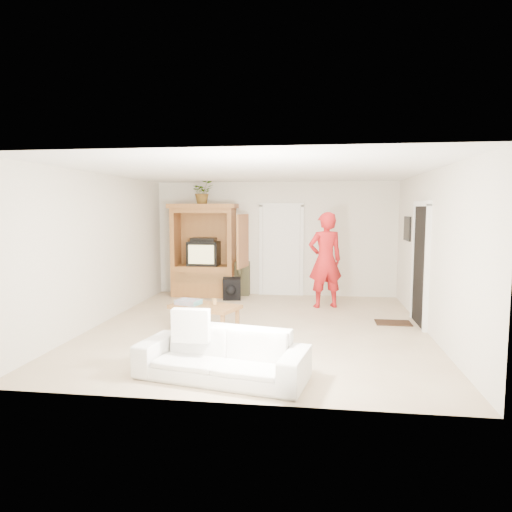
{
  "coord_description": "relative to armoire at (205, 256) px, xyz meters",
  "views": [
    {
      "loc": [
        0.96,
        -7.44,
        2.0
      ],
      "look_at": [
        -0.12,
        0.6,
        1.15
      ],
      "focal_mm": 32.0,
      "sensor_mm": 36.0,
      "label": 1
    }
  ],
  "objects": [
    {
      "name": "plant",
      "position": [
        -0.02,
        -0.03,
        1.45
      ],
      "size": [
        0.59,
        0.55,
        0.52
      ],
      "primitive_type": "imported",
      "rotation": [
        0.0,
        0.0,
        0.38
      ],
      "color": "#4C7238",
      "rests_on": "armoire"
    },
    {
      "name": "armoire",
      "position": [
        0.0,
        0.0,
        0.0
      ],
      "size": [
        1.82,
        1.14,
        2.1
      ],
      "color": "olive",
      "rests_on": "floor"
    },
    {
      "name": "doorway_right",
      "position": [
        4.3,
        -2.06,
        0.11
      ],
      "size": [
        0.05,
        0.9,
        2.04
      ],
      "primitive_type": "cube",
      "color": "black",
      "rests_on": "floor"
    },
    {
      "name": "wall_left",
      "position": [
        -1.17,
        -2.66,
        0.39
      ],
      "size": [
        0.0,
        6.0,
        6.0
      ],
      "primitive_type": "plane",
      "rotation": [
        1.57,
        0.0,
        1.57
      ],
      "color": "silver",
      "rests_on": "floor"
    },
    {
      "name": "wall_right",
      "position": [
        4.33,
        -2.66,
        0.39
      ],
      "size": [
        0.0,
        6.0,
        6.0
      ],
      "primitive_type": "plane",
      "rotation": [
        1.57,
        0.0,
        -1.57
      ],
      "color": "silver",
      "rests_on": "floor"
    },
    {
      "name": "towel",
      "position": [
        0.43,
        -2.88,
        -0.46
      ],
      "size": [
        0.45,
        0.38,
        0.08
      ],
      "primitive_type": "cube",
      "rotation": [
        0.0,
        0.0,
        -0.3
      ],
      "color": "#D0456A",
      "rests_on": "coffee_table"
    },
    {
      "name": "ceiling",
      "position": [
        1.58,
        -2.66,
        1.69
      ],
      "size": [
        6.0,
        6.0,
        0.0
      ],
      "primitive_type": "plane",
      "rotation": [
        3.14,
        0.0,
        0.0
      ],
      "color": "white",
      "rests_on": "floor"
    },
    {
      "name": "sofa",
      "position": [
        1.45,
        -5.01,
        -0.62
      ],
      "size": [
        2.11,
        1.15,
        0.58
      ],
      "primitive_type": "imported",
      "rotation": [
        0.0,
        0.0,
        -0.2
      ],
      "color": "silver",
      "rests_on": "floor"
    },
    {
      "name": "wall_front",
      "position": [
        1.58,
        -5.66,
        0.39
      ],
      "size": [
        5.5,
        0.0,
        5.5
      ],
      "primitive_type": "plane",
      "rotation": [
        -1.57,
        0.0,
        0.0
      ],
      "color": "silver",
      "rests_on": "floor"
    },
    {
      "name": "coffee_table",
      "position": [
        0.71,
        -2.88,
        -0.55
      ],
      "size": [
        1.24,
        0.94,
        0.41
      ],
      "rotation": [
        0.0,
        0.0,
        -0.34
      ],
      "color": "olive",
      "rests_on": "floor"
    },
    {
      "name": "framed_picture",
      "position": [
        4.31,
        -0.76,
        0.69
      ],
      "size": [
        0.03,
        0.6,
        0.48
      ],
      "primitive_type": "cube",
      "color": "black",
      "rests_on": "wall_right"
    },
    {
      "name": "backpack_black",
      "position": [
        0.7,
        -0.43,
        -0.67
      ],
      "size": [
        0.42,
        0.29,
        0.48
      ],
      "primitive_type": null,
      "rotation": [
        0.0,
        0.0,
        0.16
      ],
      "color": "black",
      "rests_on": "floor"
    },
    {
      "name": "doormat",
      "position": [
        3.88,
        -2.06,
        -0.9
      ],
      "size": [
        0.6,
        0.4,
        0.02
      ],
      "primitive_type": "cube",
      "color": "#382316",
      "rests_on": "floor"
    },
    {
      "name": "floor",
      "position": [
        1.58,
        -2.66,
        -0.91
      ],
      "size": [
        6.0,
        6.0,
        0.0
      ],
      "primitive_type": "plane",
      "color": "tan",
      "rests_on": "ground"
    },
    {
      "name": "man",
      "position": [
        2.71,
        -0.89,
        0.05
      ],
      "size": [
        0.81,
        0.66,
        1.93
      ],
      "primitive_type": "imported",
      "rotation": [
        0.0,
        0.0,
        3.47
      ],
      "color": "red",
      "rests_on": "floor"
    },
    {
      "name": "candle",
      "position": [
        0.87,
        -2.83,
        -0.45
      ],
      "size": [
        0.08,
        0.08,
        0.1
      ],
      "primitive_type": "cylinder",
      "color": "tan",
      "rests_on": "coffee_table"
    },
    {
      "name": "door_back",
      "position": [
        1.73,
        0.31,
        0.11
      ],
      "size": [
        0.85,
        0.05,
        2.04
      ],
      "primitive_type": "cube",
      "color": "white",
      "rests_on": "floor"
    },
    {
      "name": "backpack_olive",
      "position": [
        0.8,
        0.19,
        -0.52
      ],
      "size": [
        0.43,
        0.33,
        0.77
      ],
      "primitive_type": null,
      "rotation": [
        0.0,
        0.0,
        0.06
      ],
      "color": "#47442B",
      "rests_on": "floor"
    },
    {
      "name": "wall_back",
      "position": [
        1.58,
        0.34,
        0.39
      ],
      "size": [
        5.5,
        0.0,
        5.5
      ],
      "primitive_type": "plane",
      "rotation": [
        1.57,
        0.0,
        0.0
      ],
      "color": "silver",
      "rests_on": "floor"
    }
  ]
}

